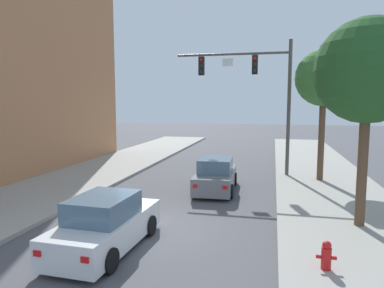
{
  "coord_description": "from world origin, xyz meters",
  "views": [
    {
      "loc": [
        3.79,
        -10.7,
        4.21
      ],
      "look_at": [
        -0.46,
        7.64,
        2.0
      ],
      "focal_mm": 32.9,
      "sensor_mm": 36.0,
      "label": 1
    }
  ],
  "objects_px": {
    "car_following_white": "(106,225)",
    "street_tree_nearest": "(368,72)",
    "car_lead_grey": "(216,176)",
    "fire_hydrant": "(326,255)",
    "street_tree_second": "(324,79)",
    "traffic_signal_mast": "(256,83)"
  },
  "relations": [
    {
      "from": "street_tree_nearest",
      "to": "fire_hydrant",
      "type": "bearing_deg",
      "value": -113.22
    },
    {
      "from": "street_tree_second",
      "to": "car_following_white",
      "type": "bearing_deg",
      "value": -124.23
    },
    {
      "from": "car_following_white",
      "to": "car_lead_grey",
      "type": "bearing_deg",
      "value": 75.06
    },
    {
      "from": "car_following_white",
      "to": "street_tree_nearest",
      "type": "relative_size",
      "value": 0.64
    },
    {
      "from": "traffic_signal_mast",
      "to": "fire_hydrant",
      "type": "bearing_deg",
      "value": -78.55
    },
    {
      "from": "street_tree_nearest",
      "to": "street_tree_second",
      "type": "height_order",
      "value": "street_tree_second"
    },
    {
      "from": "car_following_white",
      "to": "fire_hydrant",
      "type": "distance_m",
      "value": 5.97
    },
    {
      "from": "traffic_signal_mast",
      "to": "car_following_white",
      "type": "relative_size",
      "value": 1.74
    },
    {
      "from": "fire_hydrant",
      "to": "street_tree_second",
      "type": "height_order",
      "value": "street_tree_second"
    },
    {
      "from": "car_following_white",
      "to": "street_tree_second",
      "type": "xyz_separation_m",
      "value": [
        7.09,
        10.42,
        4.71
      ]
    },
    {
      "from": "fire_hydrant",
      "to": "car_lead_grey",
      "type": "bearing_deg",
      "value": 117.44
    },
    {
      "from": "car_lead_grey",
      "to": "car_following_white",
      "type": "xyz_separation_m",
      "value": [
        -1.99,
        -7.45,
        0.0
      ]
    },
    {
      "from": "street_tree_second",
      "to": "car_lead_grey",
      "type": "bearing_deg",
      "value": -149.81
    },
    {
      "from": "traffic_signal_mast",
      "to": "street_tree_second",
      "type": "relative_size",
      "value": 1.1
    },
    {
      "from": "fire_hydrant",
      "to": "street_tree_second",
      "type": "xyz_separation_m",
      "value": [
        1.13,
        10.63,
        4.93
      ]
    },
    {
      "from": "car_lead_grey",
      "to": "car_following_white",
      "type": "height_order",
      "value": "same"
    },
    {
      "from": "traffic_signal_mast",
      "to": "street_tree_nearest",
      "type": "bearing_deg",
      "value": -64.16
    },
    {
      "from": "car_lead_grey",
      "to": "traffic_signal_mast",
      "type": "bearing_deg",
      "value": 67.5
    },
    {
      "from": "traffic_signal_mast",
      "to": "street_tree_second",
      "type": "bearing_deg",
      "value": -15.53
    },
    {
      "from": "car_lead_grey",
      "to": "street_tree_second",
      "type": "bearing_deg",
      "value": 30.19
    },
    {
      "from": "traffic_signal_mast",
      "to": "street_tree_second",
      "type": "distance_m",
      "value": 3.61
    },
    {
      "from": "car_following_white",
      "to": "street_tree_nearest",
      "type": "height_order",
      "value": "street_tree_nearest"
    }
  ]
}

